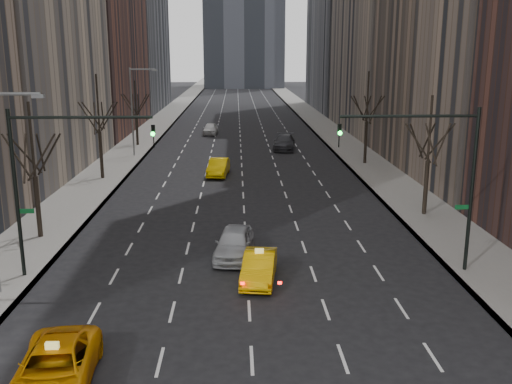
{
  "coord_description": "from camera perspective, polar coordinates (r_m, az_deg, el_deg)",
  "views": [
    {
      "loc": [
        -0.48,
        -14.19,
        10.62
      ],
      "look_at": [
        0.52,
        14.79,
        3.5
      ],
      "focal_mm": 40.0,
      "sensor_mm": 36.0,
      "label": 1
    }
  ],
  "objects": [
    {
      "name": "streetlight_far",
      "position": [
        60.3,
        -12.0,
        8.74
      ],
      "size": [
        2.83,
        0.22,
        9.0
      ],
      "color": "slate",
      "rests_on": "ground"
    },
    {
      "name": "tree_rw_b",
      "position": [
        38.9,
        16.79,
        2.98
      ],
      "size": [
        3.36,
        3.5,
        7.82
      ],
      "color": "black",
      "rests_on": "ground"
    },
    {
      "name": "far_suv_grey",
      "position": [
        64.13,
        2.83,
        4.99
      ],
      "size": [
        2.99,
        5.87,
        1.63
      ],
      "primitive_type": "imported",
      "rotation": [
        0.0,
        0.0,
        -0.13
      ],
      "color": "#313137",
      "rests_on": "ground"
    },
    {
      "name": "tree_lw_b",
      "position": [
        34.88,
        -21.22,
        1.44
      ],
      "size": [
        3.36,
        3.5,
        7.82
      ],
      "color": "black",
      "rests_on": "ground"
    },
    {
      "name": "taxi_sedan",
      "position": [
        27.33,
        0.32,
        -7.5
      ],
      "size": [
        2.0,
        4.38,
        1.39
      ],
      "primitive_type": "imported",
      "rotation": [
        0.0,
        0.0,
        -0.13
      ],
      "color": "#E8AA04",
      "rests_on": "ground"
    },
    {
      "name": "sidewalk_right",
      "position": [
        85.8,
        6.62,
        6.65
      ],
      "size": [
        4.5,
        320.0,
        0.15
      ],
      "primitive_type": "cube",
      "color": "slate",
      "rests_on": "ground"
    },
    {
      "name": "tree_lw_d",
      "position": [
        67.56,
        -11.88,
        7.51
      ],
      "size": [
        3.36,
        3.5,
        7.36
      ],
      "color": "black",
      "rests_on": "ground"
    },
    {
      "name": "sidewalk_left",
      "position": [
        85.66,
        -9.92,
        6.52
      ],
      "size": [
        4.5,
        320.0,
        0.15
      ],
      "primitive_type": "cube",
      "color": "slate",
      "rests_on": "ground"
    },
    {
      "name": "silver_sedan_ahead",
      "position": [
        30.35,
        -2.2,
        -5.11
      ],
      "size": [
        2.43,
        4.85,
        1.59
      ],
      "primitive_type": "imported",
      "rotation": [
        0.0,
        0.0,
        -0.12
      ],
      "color": "#A0A2A8",
      "rests_on": "ground"
    },
    {
      "name": "traffic_mast_left",
      "position": [
        28.05,
        -19.87,
        2.42
      ],
      "size": [
        6.69,
        0.39,
        8.0
      ],
      "color": "black",
      "rests_on": "ground"
    },
    {
      "name": "tree_lw_c",
      "position": [
        49.99,
        -15.36,
        5.74
      ],
      "size": [
        3.36,
        3.5,
        8.74
      ],
      "color": "black",
      "rests_on": "ground"
    },
    {
      "name": "taxi_suv",
      "position": [
        20.23,
        -19.49,
        -16.36
      ],
      "size": [
        2.83,
        5.4,
        1.45
      ],
      "primitive_type": "imported",
      "rotation": [
        0.0,
        0.0,
        0.08
      ],
      "color": "orange",
      "rests_on": "ground"
    },
    {
      "name": "far_car_white",
      "position": [
        76.32,
        -4.57,
        6.32
      ],
      "size": [
        2.02,
        4.48,
        1.49
      ],
      "primitive_type": "imported",
      "rotation": [
        0.0,
        0.0,
        -0.06
      ],
      "color": "silver",
      "rests_on": "ground"
    },
    {
      "name": "tree_rw_c",
      "position": [
        56.0,
        10.99,
        6.79
      ],
      "size": [
        3.36,
        3.5,
        8.74
      ],
      "color": "black",
      "rests_on": "ground"
    },
    {
      "name": "traffic_mast_right",
      "position": [
        28.36,
        17.84,
        2.7
      ],
      "size": [
        6.69,
        0.39,
        8.0
      ],
      "color": "black",
      "rests_on": "ground"
    },
    {
      "name": "far_taxi",
      "position": [
        50.46,
        -3.78,
        2.49
      ],
      "size": [
        2.05,
        4.71,
        1.51
      ],
      "primitive_type": "imported",
      "rotation": [
        0.0,
        0.0,
        -0.1
      ],
      "color": "#E6B504",
      "rests_on": "ground"
    }
  ]
}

